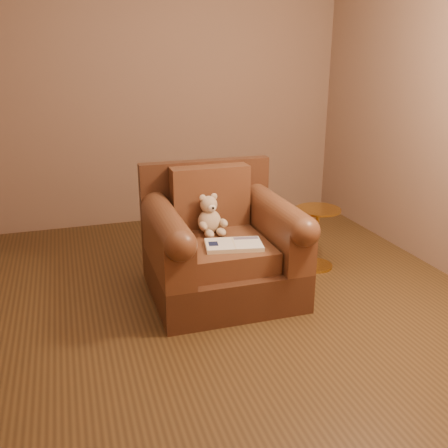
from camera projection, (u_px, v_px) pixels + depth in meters
name	position (u px, v px, depth m)	size (l,w,h in m)	color
floor	(203.00, 305.00, 3.50)	(4.00, 4.00, 0.00)	#4C341A
room	(199.00, 47.00, 2.94)	(4.02, 4.02, 2.71)	#896854
armchair	(220.00, 247.00, 3.61)	(1.02, 0.97, 0.91)	#482818
teddy_bear	(210.00, 218.00, 3.61)	(0.21, 0.24, 0.29)	#C6AA8A
guidebook	(234.00, 245.00, 3.37)	(0.42, 0.30, 0.03)	beige
side_table	(317.00, 236.00, 4.05)	(0.36, 0.36, 0.50)	gold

